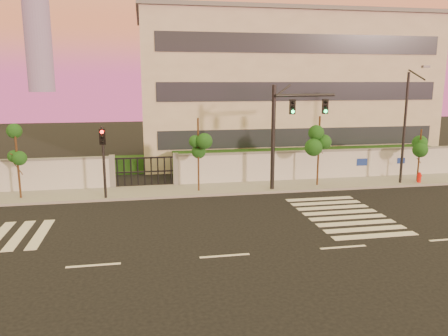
% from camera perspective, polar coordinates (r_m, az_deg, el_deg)
% --- Properties ---
extents(ground, '(120.00, 120.00, 0.00)m').
position_cam_1_polar(ground, '(17.54, 0.10, -11.42)').
color(ground, black).
rests_on(ground, ground).
extents(sidewalk, '(60.00, 3.00, 0.15)m').
position_cam_1_polar(sidewalk, '(27.40, -3.95, -2.88)').
color(sidewalk, gray).
rests_on(sidewalk, ground).
extents(perimeter_wall, '(60.00, 0.36, 2.20)m').
position_cam_1_polar(perimeter_wall, '(28.64, -4.12, -0.21)').
color(perimeter_wall, silver).
rests_on(perimeter_wall, ground).
extents(hedge_row, '(41.00, 4.25, 1.80)m').
position_cam_1_polar(hedge_row, '(31.49, -2.75, 0.39)').
color(hedge_row, black).
rests_on(hedge_row, ground).
extents(institutional_building, '(24.40, 12.40, 12.25)m').
position_cam_1_polar(institutional_building, '(39.74, 7.16, 10.33)').
color(institutional_building, '#B8B09B').
rests_on(institutional_building, ground).
extents(road_markings, '(57.00, 7.62, 0.02)m').
position_cam_1_polar(road_markings, '(20.84, -6.14, -7.71)').
color(road_markings, silver).
rests_on(road_markings, ground).
extents(street_tree_c, '(1.44, 1.15, 4.22)m').
position_cam_1_polar(street_tree_c, '(27.31, -25.46, 2.49)').
color(street_tree_c, '#382314').
rests_on(street_tree_c, ground).
extents(street_tree_d, '(1.35, 1.07, 4.61)m').
position_cam_1_polar(street_tree_d, '(26.37, -3.36, 3.90)').
color(street_tree_d, '#382314').
rests_on(street_tree_d, ground).
extents(street_tree_e, '(1.44, 1.15, 4.59)m').
position_cam_1_polar(street_tree_e, '(28.46, 12.35, 4.19)').
color(street_tree_e, '#382314').
rests_on(street_tree_e, ground).
extents(street_tree_f, '(1.35, 1.08, 3.65)m').
position_cam_1_polar(street_tree_f, '(31.81, 24.27, 2.93)').
color(street_tree_f, '#382314').
rests_on(street_tree_f, ground).
extents(traffic_signal_main, '(4.13, 0.76, 6.55)m').
position_cam_1_polar(traffic_signal_main, '(27.05, 8.16, 5.60)').
color(traffic_signal_main, black).
rests_on(traffic_signal_main, ground).
extents(traffic_signal_secondary, '(0.33, 0.33, 4.28)m').
position_cam_1_polar(traffic_signal_secondary, '(25.63, -15.48, 1.77)').
color(traffic_signal_secondary, black).
rests_on(traffic_signal_secondary, ground).
extents(streetlight_east, '(0.46, 1.85, 7.68)m').
position_cam_1_polar(streetlight_east, '(30.53, 22.71, 5.50)').
color(streetlight_east, black).
rests_on(streetlight_east, ground).
extents(fire_hydrant, '(0.33, 0.31, 0.84)m').
position_cam_1_polar(fire_hydrant, '(31.74, 24.12, -1.25)').
color(fire_hydrant, red).
rests_on(fire_hydrant, ground).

